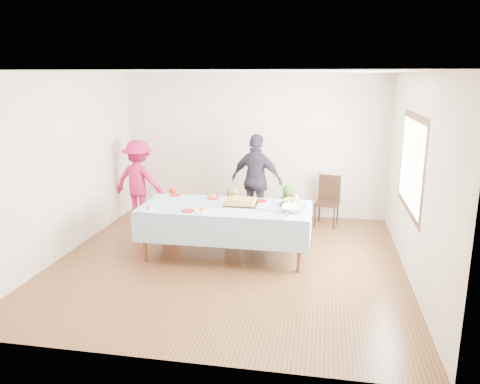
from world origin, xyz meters
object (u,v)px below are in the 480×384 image
at_px(dining_chair, 328,198).
at_px(party_table, 226,210).
at_px(birthday_cake, 241,202).
at_px(adult_left, 139,181).

bearing_deg(dining_chair, party_table, -117.72).
relative_size(birthday_cake, adult_left, 0.32).
bearing_deg(adult_left, dining_chair, -164.38).
height_order(party_table, dining_chair, dining_chair).
distance_m(party_table, dining_chair, 2.36).
bearing_deg(adult_left, party_table, 153.07).
xyz_separation_m(party_table, birthday_cake, (0.21, 0.11, 0.10)).
relative_size(party_table, birthday_cake, 5.16).
xyz_separation_m(party_table, adult_left, (-1.94, 1.44, 0.03)).
distance_m(birthday_cake, adult_left, 2.53).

